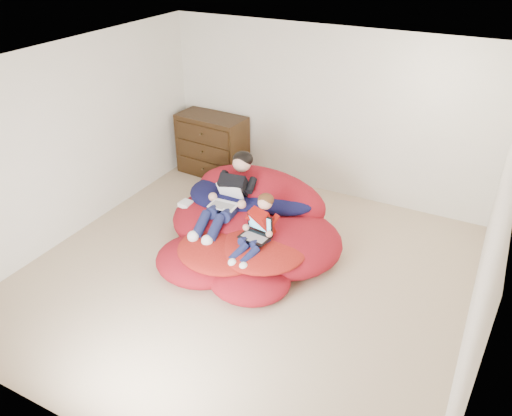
{
  "coord_description": "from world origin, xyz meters",
  "views": [
    {
      "loc": [
        2.35,
        -4.22,
        3.73
      ],
      "look_at": [
        -0.06,
        0.4,
        0.7
      ],
      "focal_mm": 35.0,
      "sensor_mm": 36.0,
      "label": 1
    }
  ],
  "objects_px": {
    "beanbag_pile": "(249,226)",
    "laptop_white": "(226,199)",
    "older_boy": "(230,192)",
    "laptop_black": "(257,231)",
    "dresser": "(212,145)",
    "younger_boy": "(258,226)"
  },
  "relations": [
    {
      "from": "dresser",
      "to": "laptop_black",
      "type": "height_order",
      "value": "dresser"
    },
    {
      "from": "beanbag_pile",
      "to": "laptop_black",
      "type": "bearing_deg",
      "value": -51.98
    },
    {
      "from": "younger_boy",
      "to": "laptop_black",
      "type": "distance_m",
      "value": 0.06
    },
    {
      "from": "older_boy",
      "to": "younger_boy",
      "type": "relative_size",
      "value": 1.53
    },
    {
      "from": "laptop_white",
      "to": "beanbag_pile",
      "type": "bearing_deg",
      "value": 13.8
    },
    {
      "from": "older_boy",
      "to": "laptop_white",
      "type": "height_order",
      "value": "older_boy"
    },
    {
      "from": "laptop_white",
      "to": "younger_boy",
      "type": "bearing_deg",
      "value": -28.14
    },
    {
      "from": "older_boy",
      "to": "laptop_black",
      "type": "height_order",
      "value": "older_boy"
    },
    {
      "from": "beanbag_pile",
      "to": "laptop_black",
      "type": "distance_m",
      "value": 0.62
    },
    {
      "from": "beanbag_pile",
      "to": "laptop_white",
      "type": "relative_size",
      "value": 6.48
    },
    {
      "from": "dresser",
      "to": "younger_boy",
      "type": "xyz_separation_m",
      "value": [
        1.89,
        -2.02,
        0.1
      ]
    },
    {
      "from": "older_boy",
      "to": "dresser",
      "type": "bearing_deg",
      "value": 128.6
    },
    {
      "from": "younger_boy",
      "to": "laptop_black",
      "type": "xyz_separation_m",
      "value": [
        0.0,
        -0.03,
        -0.05
      ]
    },
    {
      "from": "dresser",
      "to": "beanbag_pile",
      "type": "relative_size",
      "value": 0.48
    },
    {
      "from": "younger_boy",
      "to": "laptop_black",
      "type": "height_order",
      "value": "younger_boy"
    },
    {
      "from": "beanbag_pile",
      "to": "younger_boy",
      "type": "xyz_separation_m",
      "value": [
        0.34,
        -0.41,
        0.33
      ]
    },
    {
      "from": "older_boy",
      "to": "laptop_white",
      "type": "distance_m",
      "value": 0.12
    },
    {
      "from": "dresser",
      "to": "laptop_white",
      "type": "relative_size",
      "value": 3.12
    },
    {
      "from": "laptop_black",
      "to": "laptop_white",
      "type": "bearing_deg",
      "value": 149.98
    },
    {
      "from": "beanbag_pile",
      "to": "dresser",
      "type": "bearing_deg",
      "value": 133.93
    },
    {
      "from": "younger_boy",
      "to": "dresser",
      "type": "bearing_deg",
      "value": 133.14
    },
    {
      "from": "dresser",
      "to": "older_boy",
      "type": "relative_size",
      "value": 0.9
    }
  ]
}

